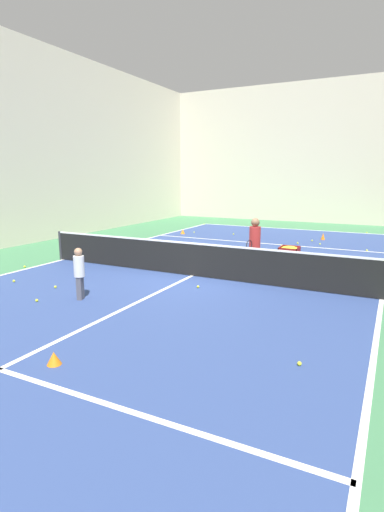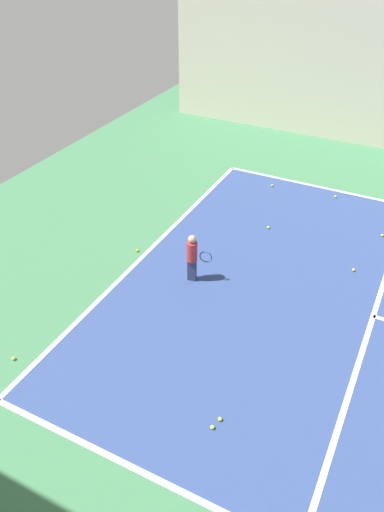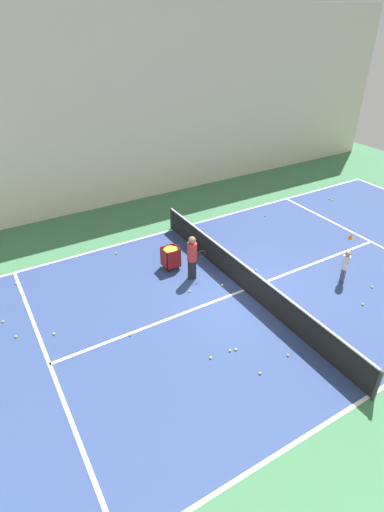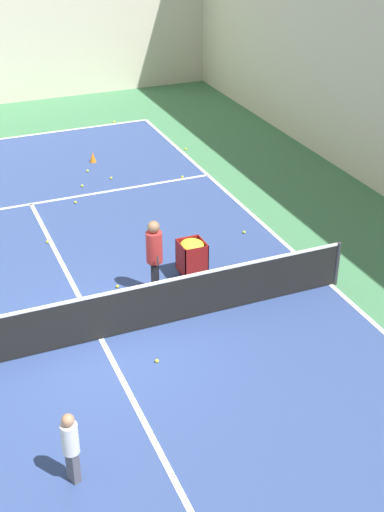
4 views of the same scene
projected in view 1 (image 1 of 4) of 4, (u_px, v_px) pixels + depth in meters
ground_plane at (192, 276)px, 11.73m from camera, size 35.12×35.12×0.00m
court_playing_area at (192, 276)px, 11.73m from camera, size 10.13×23.58×0.00m
line_baseline_far at (289, 229)px, 22.03m from camera, size 10.13×0.10×0.00m
line_sideline_left at (63, 260)px, 13.99m from camera, size 0.10×23.58×0.00m
line_sideline_right at (382, 300)px, 9.48m from camera, size 0.10×23.58×0.00m
line_service_far at (259, 243)px, 17.40m from camera, size 10.13×0.10×0.00m
line_centre_service at (192, 276)px, 11.73m from camera, size 0.10×12.97×0.00m
hall_enclosure_far at (307, 153)px, 24.55m from camera, size 17.68×0.15×8.48m
tennis_net at (192, 259)px, 11.63m from camera, size 10.43×0.10×1.00m
coach_at_net at (255, 242)px, 11.86m from camera, size 0.42×0.69×1.67m
child_midcourt at (79, 270)px, 9.38m from camera, size 0.32×0.32×1.25m
ball_cart at (289, 255)px, 11.79m from camera, size 0.54×0.57×0.86m
training_cone_0 at (323, 236)px, 18.29m from camera, size 0.19×0.19×0.32m
training_cone_1 at (183, 232)px, 20.13m from camera, size 0.23×0.23×0.24m
training_cone_2 at (54, 358)px, 6.21m from camera, size 0.23×0.23×0.21m
tennis_ball_0 at (14, 281)px, 11.03m from camera, size 0.07×0.07×0.07m
tennis_ball_1 at (198, 287)px, 10.46m from camera, size 0.07×0.07×0.07m
tennis_ball_2 at (282, 246)px, 16.55m from camera, size 0.07×0.07×0.07m
tennis_ball_3 at (298, 243)px, 17.21m from camera, size 0.07×0.07×0.07m
tennis_ball_4 at (234, 234)px, 19.84m from camera, size 0.07×0.07×0.07m
tennis_ball_7 at (194, 232)px, 20.50m from camera, size 0.07×0.07×0.07m
tennis_ball_8 at (299, 364)px, 6.19m from camera, size 0.07×0.07×0.07m
tennis_ball_9 at (362, 271)px, 12.23m from camera, size 0.07×0.07×0.07m
tennis_ball_10 at (367, 250)px, 15.54m from camera, size 0.07×0.07×0.07m
tennis_ball_14 at (312, 241)px, 17.88m from camera, size 0.07×0.07×0.07m
tennis_ball_15 at (367, 233)px, 20.37m from camera, size 0.07×0.07×0.07m
tennis_ball_16 at (204, 224)px, 23.88m from camera, size 0.07×0.07×0.07m
tennis_ball_17 at (124, 260)px, 13.77m from camera, size 0.07×0.07×0.07m
tennis_ball_18 at (55, 287)px, 10.44m from camera, size 0.07×0.07×0.07m
tennis_ball_19 at (139, 254)px, 14.74m from camera, size 0.07×0.07×0.07m
tennis_ball_20 at (37, 300)px, 9.31m from camera, size 0.07×0.07×0.07m
tennis_ball_21 at (167, 256)px, 14.44m from camera, size 0.07×0.07×0.07m
tennis_ball_22 at (217, 273)px, 11.90m from camera, size 0.07×0.07×0.07m
tennis_ball_23 at (238, 267)px, 12.78m from camera, size 0.07×0.07×0.07m
tennis_ball_25 at (25, 267)px, 12.77m from camera, size 0.07×0.07×0.07m
tennis_ball_28 at (163, 257)px, 14.33m from camera, size 0.07×0.07×0.07m
tennis_ball_30 at (239, 251)px, 15.42m from camera, size 0.07×0.07×0.07m
tennis_ball_31 at (176, 253)px, 14.96m from camera, size 0.07×0.07×0.07m
tennis_ball_32 at (320, 244)px, 17.00m from camera, size 0.07×0.07×0.07m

